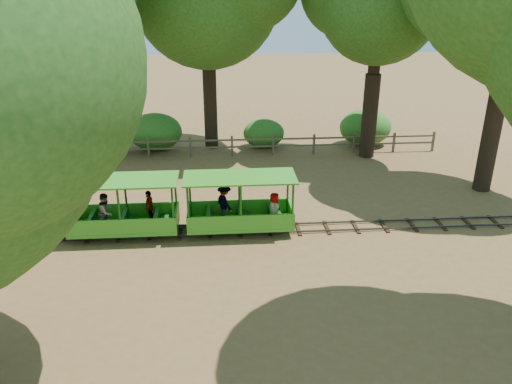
{
  "coord_description": "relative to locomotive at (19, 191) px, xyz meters",
  "views": [
    {
      "loc": [
        -1.59,
        -15.05,
        7.82
      ],
      "look_at": [
        -0.41,
        0.5,
        1.23
      ],
      "focal_mm": 35.0,
      "sensor_mm": 36.0,
      "label": 1
    }
  ],
  "objects": [
    {
      "name": "carriage_front",
      "position": [
        3.21,
        -0.1,
        -0.89
      ],
      "size": [
        3.66,
        1.49,
        1.9
      ],
      "color": "green",
      "rests_on": "track"
    },
    {
      "name": "shrub_mid_e",
      "position": [
        8.67,
        9.22,
        -0.97
      ],
      "size": [
        2.08,
        1.6,
        1.44
      ],
      "primitive_type": "ellipsoid",
      "color": "#2D6B1E",
      "rests_on": "ground"
    },
    {
      "name": "shrub_west",
      "position": [
        0.68,
        9.22,
        -0.87
      ],
      "size": [
        2.36,
        1.82,
        1.64
      ],
      "primitive_type": "ellipsoid",
      "color": "#2D6B1E",
      "rests_on": "ground"
    },
    {
      "name": "track",
      "position": [
        8.01,
        -0.08,
        -1.62
      ],
      "size": [
        22.0,
        1.0,
        0.1
      ],
      "color": "#3F3D3A",
      "rests_on": "ground"
    },
    {
      "name": "carriage_rear",
      "position": [
        7.04,
        -0.06,
        -0.88
      ],
      "size": [
        3.66,
        1.49,
        1.9
      ],
      "color": "green",
      "rests_on": "track"
    },
    {
      "name": "locomotive",
      "position": [
        0.0,
        0.0,
        0.0
      ],
      "size": [
        2.61,
        1.23,
        3.0
      ],
      "color": "black",
      "rests_on": "ground"
    },
    {
      "name": "ground",
      "position": [
        8.01,
        -0.08,
        -1.69
      ],
      "size": [
        90.0,
        90.0,
        0.0
      ],
      "primitive_type": "plane",
      "color": "brown",
      "rests_on": "ground"
    },
    {
      "name": "shrub_mid_w",
      "position": [
        3.22,
        9.22,
        -0.76
      ],
      "size": [
        2.68,
        2.06,
        1.85
      ],
      "primitive_type": "ellipsoid",
      "color": "#2D6B1E",
      "rests_on": "ground"
    },
    {
      "name": "fence",
      "position": [
        8.01,
        7.92,
        -1.11
      ],
      "size": [
        18.1,
        0.1,
        1.0
      ],
      "color": "brown",
      "rests_on": "ground"
    },
    {
      "name": "shrub_east",
      "position": [
        13.91,
        9.22,
        -0.77
      ],
      "size": [
        2.66,
        2.05,
        1.84
      ],
      "primitive_type": "ellipsoid",
      "color": "#2D6B1E",
      "rests_on": "ground"
    }
  ]
}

